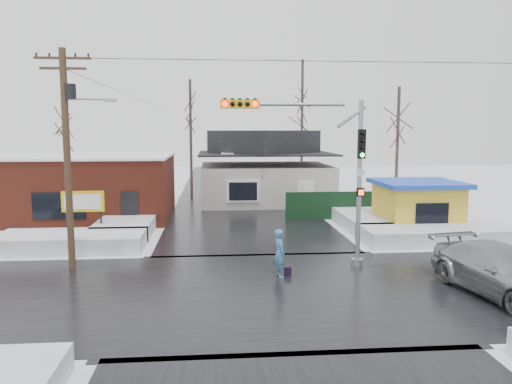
{
  "coord_description": "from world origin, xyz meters",
  "views": [
    {
      "loc": [
        -2.08,
        -17.31,
        5.8
      ],
      "look_at": [
        -0.19,
        4.81,
        3.0
      ],
      "focal_mm": 35.0,
      "sensor_mm": 36.0,
      "label": 1
    }
  ],
  "objects": [
    {
      "name": "ground",
      "position": [
        0.0,
        0.0,
        0.0
      ],
      "size": [
        120.0,
        120.0,
        0.0
      ],
      "primitive_type": "plane",
      "color": "white",
      "rests_on": "ground"
    },
    {
      "name": "road_ns",
      "position": [
        0.0,
        0.0,
        0.01
      ],
      "size": [
        10.0,
        120.0,
        0.02
      ],
      "primitive_type": "cube",
      "color": "black",
      "rests_on": "ground"
    },
    {
      "name": "road_ew",
      "position": [
        0.0,
        0.0,
        0.01
      ],
      "size": [
        120.0,
        10.0,
        0.02
      ],
      "primitive_type": "cube",
      "color": "black",
      "rests_on": "ground"
    },
    {
      "name": "snowbank_nw",
      "position": [
        -9.0,
        7.0,
        0.4
      ],
      "size": [
        7.0,
        3.0,
        0.8
      ],
      "primitive_type": "cube",
      "color": "white",
      "rests_on": "ground"
    },
    {
      "name": "snowbank_ne",
      "position": [
        9.0,
        7.0,
        0.4
      ],
      "size": [
        7.0,
        3.0,
        0.8
      ],
      "primitive_type": "cube",
      "color": "white",
      "rests_on": "ground"
    },
    {
      "name": "snowbank_nside_w",
      "position": [
        -7.0,
        12.0,
        0.4
      ],
      "size": [
        3.0,
        8.0,
        0.8
      ],
      "primitive_type": "cube",
      "color": "white",
      "rests_on": "ground"
    },
    {
      "name": "snowbank_nside_e",
      "position": [
        7.0,
        12.0,
        0.4
      ],
      "size": [
        3.0,
        8.0,
        0.8
      ],
      "primitive_type": "cube",
      "color": "white",
      "rests_on": "ground"
    },
    {
      "name": "traffic_signal",
      "position": [
        2.43,
        2.97,
        4.54
      ],
      "size": [
        6.05,
        0.68,
        7.0
      ],
      "color": "gray",
      "rests_on": "ground"
    },
    {
      "name": "utility_pole",
      "position": [
        -7.93,
        3.5,
        5.11
      ],
      "size": [
        3.15,
        0.44,
        9.0
      ],
      "color": "#382619",
      "rests_on": "ground"
    },
    {
      "name": "brick_building",
      "position": [
        -11.0,
        15.99,
        2.08
      ],
      "size": [
        12.2,
        8.2,
        4.12
      ],
      "color": "maroon",
      "rests_on": "ground"
    },
    {
      "name": "marquee_sign",
      "position": [
        -9.0,
        9.49,
        1.92
      ],
      "size": [
        2.2,
        0.21,
        2.55
      ],
      "color": "black",
      "rests_on": "ground"
    },
    {
      "name": "house",
      "position": [
        2.0,
        22.0,
        2.62
      ],
      "size": [
        10.4,
        8.4,
        5.76
      ],
      "color": "beige",
      "rests_on": "ground"
    },
    {
      "name": "kiosk",
      "position": [
        9.5,
        9.99,
        1.46
      ],
      "size": [
        4.6,
        4.6,
        2.88
      ],
      "color": "gold",
      "rests_on": "ground"
    },
    {
      "name": "fence",
      "position": [
        6.5,
        14.0,
        0.9
      ],
      "size": [
        8.0,
        0.12,
        1.8
      ],
      "primitive_type": "cube",
      "color": "black",
      "rests_on": "ground"
    },
    {
      "name": "tree_far_left",
      "position": [
        -4.0,
        26.0,
        7.95
      ],
      "size": [
        3.0,
        3.0,
        10.0
      ],
      "color": "#332821",
      "rests_on": "ground"
    },
    {
      "name": "tree_far_mid",
      "position": [
        6.0,
        28.0,
        9.54
      ],
      "size": [
        3.0,
        3.0,
        12.0
      ],
      "color": "#332821",
      "rests_on": "ground"
    },
    {
      "name": "tree_far_right",
      "position": [
        12.0,
        20.0,
        7.16
      ],
      "size": [
        3.0,
        3.0,
        9.0
      ],
      "color": "#332821",
      "rests_on": "ground"
    },
    {
      "name": "tree_far_west",
      "position": [
        -14.0,
        24.0,
        6.36
      ],
      "size": [
        3.0,
        3.0,
        8.0
      ],
      "color": "#332821",
      "rests_on": "ground"
    },
    {
      "name": "pedestrian",
      "position": [
        0.47,
        1.64,
        0.96
      ],
      "size": [
        0.58,
        0.77,
        1.91
      ],
      "primitive_type": "imported",
      "rotation": [
        0.0,
        0.0,
        1.77
      ],
      "color": "teal",
      "rests_on": "ground"
    },
    {
      "name": "car",
      "position": [
        7.92,
        -1.21,
        0.86
      ],
      "size": [
        3.39,
        6.25,
        1.72
      ],
      "primitive_type": "imported",
      "rotation": [
        0.0,
        0.0,
        0.17
      ],
      "color": "#9EA2A5",
      "rests_on": "ground"
    },
    {
      "name": "shopping_bag",
      "position": [
        0.81,
        1.72,
        0.17
      ],
      "size": [
        0.29,
        0.14,
        0.35
      ],
      "primitive_type": "cube",
      "rotation": [
        0.0,
        0.0,
        0.06
      ],
      "color": "black",
      "rests_on": "ground"
    }
  ]
}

